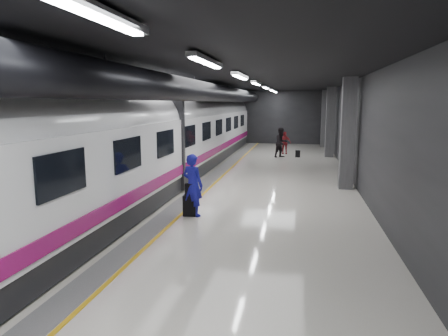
{
  "coord_description": "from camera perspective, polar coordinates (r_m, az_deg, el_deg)",
  "views": [
    {
      "loc": [
        2.67,
        -14.78,
        3.48
      ],
      "look_at": [
        0.3,
        -2.4,
        1.42
      ],
      "focal_mm": 32.0,
      "sensor_mm": 36.0,
      "label": 1
    }
  ],
  "objects": [
    {
      "name": "traveler_far_a",
      "position": [
        25.99,
        8.19,
        3.62
      ],
      "size": [
        1.18,
        1.17,
        1.93
      ],
      "primitive_type": "imported",
      "rotation": [
        0.0,
        0.0,
        0.74
      ],
      "color": "black",
      "rests_on": "ground"
    },
    {
      "name": "ground",
      "position": [
        15.42,
        0.59,
        -3.77
      ],
      "size": [
        40.0,
        40.0,
        0.0
      ],
      "primitive_type": "plane",
      "color": "beige",
      "rests_on": "ground"
    },
    {
      "name": "traveler_main",
      "position": [
        12.36,
        -4.5,
        -2.45
      ],
      "size": [
        0.83,
        0.7,
        1.95
      ],
      "primitive_type": "imported",
      "rotation": [
        0.0,
        0.0,
        2.76
      ],
      "color": "#1F19BC",
      "rests_on": "ground"
    },
    {
      "name": "train",
      "position": [
        15.98,
        -10.96,
        4.04
      ],
      "size": [
        3.05,
        38.0,
        4.05
      ],
      "color": "black",
      "rests_on": "ground"
    },
    {
      "name": "platform_hall",
      "position": [
        16.01,
        0.2,
        9.47
      ],
      "size": [
        10.02,
        40.02,
        4.51
      ],
      "color": "black",
      "rests_on": "ground"
    },
    {
      "name": "shoulder_bag",
      "position": [
        12.36,
        -4.9,
        -3.1
      ],
      "size": [
        0.29,
        0.16,
        0.38
      ],
      "primitive_type": "cube",
      "rotation": [
        0.0,
        0.0,
        0.03
      ],
      "color": "black",
      "rests_on": "suitcase_main"
    },
    {
      "name": "suitcase_far",
      "position": [
        26.3,
        10.49,
        2.01
      ],
      "size": [
        0.31,
        0.21,
        0.45
      ],
      "primitive_type": "cube",
      "rotation": [
        0.0,
        0.0,
        0.02
      ],
      "color": "black",
      "rests_on": "ground"
    },
    {
      "name": "traveler_far_b",
      "position": [
        27.86,
        8.64,
        3.57
      ],
      "size": [
        0.93,
        0.46,
        1.53
      ],
      "primitive_type": "imported",
      "rotation": [
        0.0,
        0.0,
        0.1
      ],
      "color": "maroon",
      "rests_on": "ground"
    },
    {
      "name": "suitcase_main",
      "position": [
        12.52,
        -4.93,
        -5.37
      ],
      "size": [
        0.42,
        0.29,
        0.65
      ],
      "primitive_type": "cube",
      "rotation": [
        0.0,
        0.0,
        0.09
      ],
      "color": "black",
      "rests_on": "ground"
    }
  ]
}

